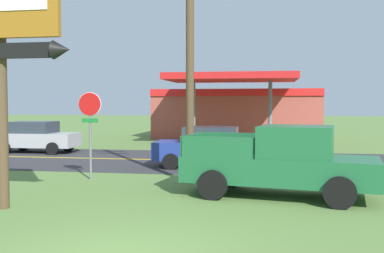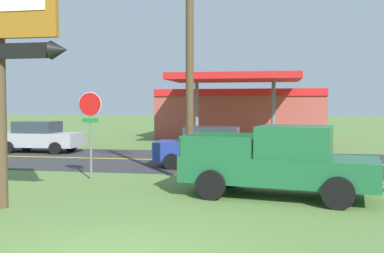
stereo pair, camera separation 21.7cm
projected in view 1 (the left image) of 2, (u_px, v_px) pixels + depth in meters
name	position (u px, v px, depth m)	size (l,w,h in m)	color
road_asphalt	(210.00, 161.00, 20.02)	(140.00, 8.00, 0.02)	#333335
road_centre_line	(210.00, 161.00, 20.01)	(126.00, 0.20, 0.01)	gold
motel_sign	(0.00, 29.00, 10.64)	(3.47, 0.54, 6.21)	brown
stop_sign	(90.00, 120.00, 15.08)	(0.80, 0.08, 2.95)	slate
utility_pole	(190.00, 41.00, 14.34)	(1.80, 0.26, 8.58)	brown
gas_station	(237.00, 112.00, 33.74)	(12.00, 11.50, 4.40)	#A84C42
pickup_green_parked_on_lawn	(282.00, 162.00, 12.34)	(5.46, 2.90, 1.96)	#1E6038
car_blue_near_lane	(208.00, 147.00, 17.98)	(4.20, 2.00, 1.64)	#233893
car_silver_mid_lane	(36.00, 137.00, 23.47)	(4.20, 2.00, 1.64)	#A8AAAF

